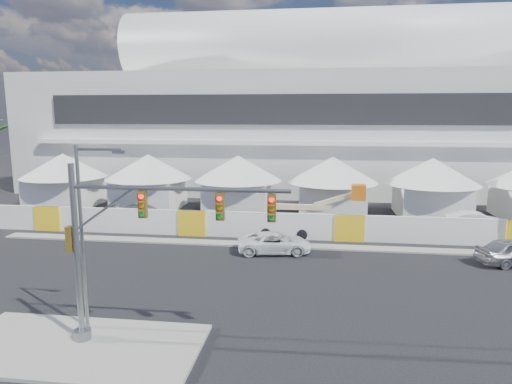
# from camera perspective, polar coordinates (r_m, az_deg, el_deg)

# --- Properties ---
(ground) EXTENTS (160.00, 160.00, 0.00)m
(ground) POSITION_cam_1_polar(r_m,az_deg,el_deg) (21.49, -2.52, -16.17)
(ground) COLOR black
(ground) RESTS_ON ground
(median_island) EXTENTS (10.00, 5.00, 0.15)m
(median_island) POSITION_cam_1_polar(r_m,az_deg,el_deg) (20.79, -21.45, -17.59)
(median_island) COLOR gray
(median_island) RESTS_ON ground
(stadium) EXTENTS (80.00, 24.80, 21.98)m
(stadium) POSITION_cam_1_polar(r_m,az_deg,el_deg) (60.74, 12.70, 9.63)
(stadium) COLOR silver
(stadium) RESTS_ON ground
(tent_row) EXTENTS (53.40, 8.40, 5.40)m
(tent_row) POSITION_cam_1_polar(r_m,az_deg,el_deg) (43.56, 3.60, 1.54)
(tent_row) COLOR white
(tent_row) RESTS_ON ground
(hoarding_fence) EXTENTS (70.00, 0.25, 2.00)m
(hoarding_fence) POSITION_cam_1_polar(r_m,az_deg,el_deg) (34.64, 11.60, -4.43)
(hoarding_fence) COLOR white
(hoarding_fence) RESTS_ON ground
(pickup_curb) EXTENTS (3.09, 5.34, 1.40)m
(pickup_curb) POSITION_cam_1_polar(r_m,az_deg,el_deg) (31.28, 2.35, -6.36)
(pickup_curb) COLOR white
(pickup_curb) RESTS_ON ground
(lot_car_a) EXTENTS (1.70, 4.63, 1.52)m
(lot_car_a) POSITION_cam_1_polar(r_m,az_deg,el_deg) (41.20, 25.83, -3.30)
(lot_car_a) COLOR white
(lot_car_a) RESTS_ON ground
(lot_car_c) EXTENTS (3.12, 5.97, 1.65)m
(lot_car_c) POSITION_cam_1_polar(r_m,az_deg,el_deg) (40.37, -13.75, -2.74)
(lot_car_c) COLOR #A4A4A9
(lot_car_c) RESTS_ON ground
(traffic_mast) EXTENTS (8.95, 0.71, 7.34)m
(traffic_mast) POSITION_cam_1_polar(r_m,az_deg,el_deg) (18.94, -16.54, -6.59)
(traffic_mast) COLOR slate
(traffic_mast) RESTS_ON median_island
(streetlight_median) EXTENTS (2.21, 0.22, 7.98)m
(streetlight_median) POSITION_cam_1_polar(r_m,az_deg,el_deg) (20.59, -20.50, -3.95)
(streetlight_median) COLOR slate
(streetlight_median) RESTS_ON median_island
(boom_lift) EXTENTS (8.09, 1.87, 4.13)m
(boom_lift) POSITION_cam_1_polar(r_m,az_deg,el_deg) (35.52, 4.91, -3.73)
(boom_lift) COLOR orange
(boom_lift) RESTS_ON ground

